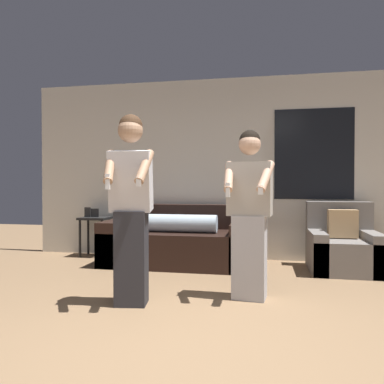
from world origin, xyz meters
TOP-DOWN VIEW (x-y plane):
  - ground_plane at (0.00, 0.00)m, footprint 14.00×14.00m
  - wall_back at (0.02, 3.32)m, footprint 6.24×0.07m
  - couch at (-0.69, 2.78)m, footprint 2.04×0.99m
  - armchair at (1.48, 2.76)m, footprint 0.84×0.84m
  - side_table at (-2.10, 3.09)m, footprint 0.44×0.35m
  - person_left at (-0.73, 0.96)m, footprint 0.44×0.52m
  - person_right at (0.34, 1.36)m, footprint 0.48×0.50m

SIDE VIEW (x-z plane):
  - ground_plane at x=0.00m, z-range 0.00..0.00m
  - armchair at x=1.48m, z-range -0.14..0.74m
  - couch at x=-0.69m, z-range -0.10..0.72m
  - side_table at x=-2.10m, z-range 0.12..0.88m
  - person_right at x=0.34m, z-range 0.01..1.65m
  - person_left at x=-0.73m, z-range 0.04..1.79m
  - wall_back at x=0.02m, z-range 0.00..2.70m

